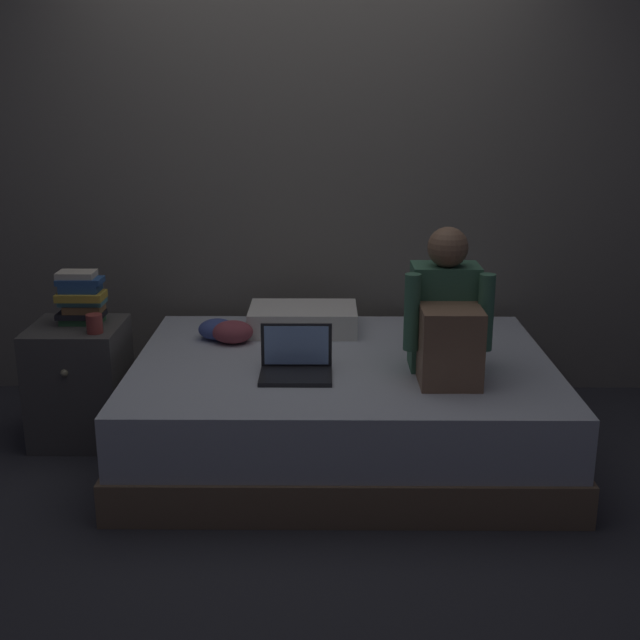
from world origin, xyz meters
The scene contains 10 objects.
ground_plane centered at (0.00, 0.00, 0.00)m, with size 8.00×8.00×0.00m, color #2D2D33.
wall_back centered at (0.00, 1.20, 1.35)m, with size 5.60×0.10×2.70m, color slate.
bed centered at (0.20, 0.30, 0.23)m, with size 2.00×1.50×0.47m.
nightstand centered at (-1.10, 0.43, 0.30)m, with size 0.44×0.46×0.59m.
person_sitting centered at (0.65, 0.10, 0.72)m, with size 0.39×0.44×0.66m.
laptop centered at (-0.01, 0.08, 0.52)m, with size 0.32×0.23×0.22m.
pillow centered at (0.00, 0.75, 0.53)m, with size 0.56×0.36×0.13m, color silver.
book_stack centered at (-1.07, 0.47, 0.72)m, with size 0.23×0.16×0.26m.
mug centered at (-0.97, 0.31, 0.64)m, with size 0.08×0.08×0.09m, color #933833.
clothes_pile centered at (-0.38, 0.58, 0.52)m, with size 0.28×0.24×0.11m.
Camera 1 is at (0.12, -3.33, 1.72)m, focal length 45.49 mm.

